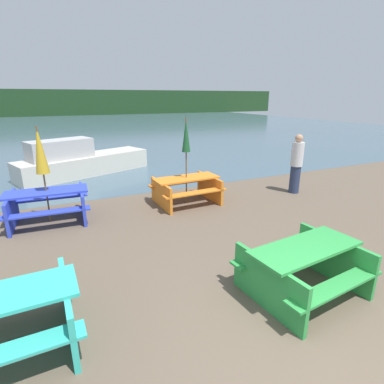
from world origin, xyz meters
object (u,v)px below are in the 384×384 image
Objects in this scene: picnic_table_orange at (186,187)px; umbrella_gold at (40,151)px; picnic_table_green at (304,265)px; boat at (80,161)px; person at (296,164)px; umbrella_darkgreen at (186,137)px; picnic_table_blue at (48,203)px.

umbrella_gold is at bearing 177.14° from picnic_table_orange.
umbrella_gold is (-3.48, 4.67, 1.26)m from picnic_table_green.
boat is at bearing 117.11° from picnic_table_orange.
picnic_table_green is 1.03× the size of person.
picnic_table_green reaches higher than picnic_table_orange.
umbrella_darkgreen is (3.54, -0.18, 0.15)m from umbrella_gold.
picnic_table_green is 5.83m from picnic_table_blue.
picnic_table_green is at bearing -90.76° from picnic_table_orange.
person is at bearing -5.86° from picnic_table_blue.
umbrella_gold is 1.25× the size of person.
umbrella_gold is at bearing 126.70° from picnic_table_green.
umbrella_gold reaches higher than picnic_table_blue.
umbrella_darkgreen is at bearing 171.10° from person.
boat is at bearing 117.11° from umbrella_darkgreen.
picnic_table_orange is at bearing 171.10° from person.
picnic_table_blue is 7.06m from person.
picnic_table_green is 4.71m from umbrella_darkgreen.
umbrella_darkgreen is (3.54, -0.18, 1.41)m from picnic_table_blue.
umbrella_darkgreen reaches higher than picnic_table_orange.
person is (7.01, -0.72, 0.45)m from picnic_table_blue.
picnic_table_blue is 3.82m from umbrella_darkgreen.
umbrella_gold is at bearing -125.95° from boat.
picnic_table_green is at bearing -97.22° from boat.
boat reaches higher than picnic_table_orange.
picnic_table_blue is at bearing 177.14° from picnic_table_orange.
umbrella_darkgreen is at bearing -84.36° from boat.
boat is at bearing 75.52° from picnic_table_blue.
umbrella_gold is at bearing 174.14° from person.
boat reaches higher than picnic_table_blue.
person is at bearing -5.86° from umbrella_gold.
umbrella_gold is 0.96× the size of umbrella_darkgreen.
boat is (1.16, 4.48, -1.20)m from umbrella_gold.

